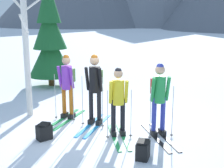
{
  "coord_description": "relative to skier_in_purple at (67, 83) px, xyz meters",
  "views": [
    {
      "loc": [
        2.05,
        -6.88,
        2.81
      ],
      "look_at": [
        0.04,
        0.5,
        1.05
      ],
      "focal_mm": 49.03,
      "sensor_mm": 36.0,
      "label": 1
    }
  ],
  "objects": [
    {
      "name": "birch_tree_tall",
      "position": [
        -1.14,
        -0.06,
        1.25
      ],
      "size": [
        1.02,
        1.04,
        4.4
      ],
      "color": "silver",
      "rests_on": "ground"
    },
    {
      "name": "skier_in_yellow",
      "position": [
        1.63,
        -0.85,
        -0.11
      ],
      "size": [
        0.93,
        1.58,
        1.63
      ],
      "color": "green",
      "rests_on": "ground"
    },
    {
      "name": "skier_in_black",
      "position": [
        0.87,
        -0.25,
        0.05
      ],
      "size": [
        0.61,
        1.77,
        1.84
      ],
      "color": "#1E84D1",
      "rests_on": "ground"
    },
    {
      "name": "skier_in_purple",
      "position": [
        0.0,
        0.0,
        0.0
      ],
      "size": [
        0.61,
        1.75,
        1.76
      ],
      "color": "green",
      "rests_on": "ground"
    },
    {
      "name": "backpack_on_snow_beside",
      "position": [
        2.39,
        -1.85,
        -0.81
      ],
      "size": [
        0.25,
        0.33,
        0.38
      ],
      "color": "black",
      "rests_on": "ground"
    },
    {
      "name": "pine_tree_near",
      "position": [
        -2.22,
        3.49,
        0.91
      ],
      "size": [
        1.73,
        1.73,
        4.17
      ],
      "color": "#51381E",
      "rests_on": "ground"
    },
    {
      "name": "ground_plane",
      "position": [
        1.22,
        -0.52,
        -1.0
      ],
      "size": [
        400.0,
        400.0,
        0.0
      ],
      "primitive_type": "plane",
      "color": "white"
    },
    {
      "name": "skier_in_green",
      "position": [
        2.53,
        -0.58,
        -0.02
      ],
      "size": [
        1.12,
        1.69,
        1.73
      ],
      "color": "black",
      "rests_on": "ground"
    },
    {
      "name": "backpack_on_snow_front",
      "position": [
        0.05,
        -1.49,
        -0.81
      ],
      "size": [
        0.38,
        0.4,
        0.38
      ],
      "color": "black",
      "rests_on": "ground"
    }
  ]
}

